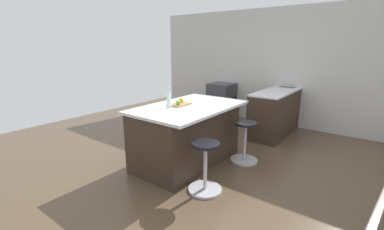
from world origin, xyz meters
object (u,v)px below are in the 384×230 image
(apple_yellow, at_px, (181,100))
(water_bottle, at_px, (169,100))
(kitchen_island, at_px, (187,134))
(stool_by_window, at_px, (245,143))
(oven_range, at_px, (222,101))
(cutting_board, at_px, (179,104))
(stool_middle, at_px, (205,168))
(apple_green, at_px, (178,103))

(apple_yellow, bearing_deg, water_bottle, 8.86)
(kitchen_island, bearing_deg, stool_by_window, 127.53)
(oven_range, bearing_deg, cutting_board, 17.40)
(stool_by_window, relative_size, cutting_board, 1.85)
(oven_range, height_order, stool_middle, oven_range)
(stool_by_window, bearing_deg, water_bottle, -44.03)
(cutting_board, distance_m, water_bottle, 0.27)
(stool_middle, distance_m, apple_green, 1.14)
(stool_middle, bearing_deg, cutting_board, -120.99)
(apple_yellow, bearing_deg, oven_range, -162.94)
(cutting_board, bearing_deg, stool_by_window, 126.57)
(oven_range, relative_size, water_bottle, 2.87)
(oven_range, distance_m, stool_by_window, 2.73)
(stool_middle, height_order, cutting_board, cutting_board)
(stool_by_window, distance_m, stool_middle, 1.14)
(stool_by_window, distance_m, apple_yellow, 1.25)
(stool_by_window, distance_m, water_bottle, 1.43)
(cutting_board, distance_m, apple_green, 0.10)
(oven_range, bearing_deg, stool_by_window, 38.84)
(water_bottle, bearing_deg, oven_range, -163.89)
(water_bottle, bearing_deg, stool_middle, 72.64)
(kitchen_island, relative_size, apple_yellow, 22.28)
(water_bottle, bearing_deg, apple_green, 167.96)
(apple_green, height_order, apple_yellow, apple_yellow)
(kitchen_island, distance_m, stool_middle, 0.95)
(apple_green, relative_size, water_bottle, 0.23)
(apple_green, bearing_deg, water_bottle, -12.04)
(oven_range, bearing_deg, stool_middle, 27.67)
(oven_range, distance_m, apple_green, 3.02)
(stool_middle, bearing_deg, kitchen_island, -127.53)
(stool_by_window, height_order, cutting_board, cutting_board)
(apple_green, bearing_deg, oven_range, -162.29)
(cutting_board, bearing_deg, apple_green, 28.33)
(kitchen_island, bearing_deg, stool_middle, 52.47)
(stool_by_window, xyz_separation_m, cutting_board, (0.63, -0.85, 0.64))
(cutting_board, relative_size, apple_yellow, 4.43)
(oven_range, relative_size, cutting_board, 2.49)
(water_bottle, bearing_deg, stool_by_window, 135.97)
(kitchen_island, distance_m, apple_green, 0.54)
(kitchen_island, relative_size, apple_green, 24.90)
(kitchen_island, xyz_separation_m, apple_green, (0.13, -0.07, 0.52))
(cutting_board, relative_size, apple_green, 4.95)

